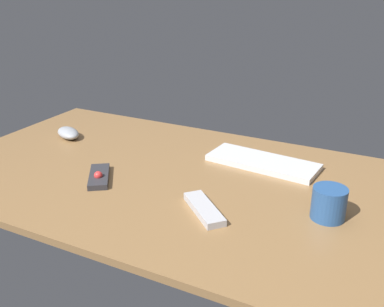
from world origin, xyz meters
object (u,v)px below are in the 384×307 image
Objects in this scene: media_remote at (99,176)px; computer_mouse at (68,133)px; keyboard at (263,162)px; coffee_mug at (329,203)px; tv_remote at (204,209)px.

computer_mouse is at bearing -160.24° from media_remote.
keyboard is at bearing 94.35° from media_remote.
media_remote is at bearing -172.99° from coffee_mug.
computer_mouse is 0.71× the size of tv_remote.
tv_remote is at bearing -90.99° from keyboard.
keyboard is 2.89× the size of computer_mouse.
coffee_mug reaches higher than computer_mouse.
coffee_mug is (96.27, -15.29, 2.28)cm from computer_mouse.
tv_remote is at bearing -158.64° from coffee_mug.
tv_remote is (67.71, -26.46, -0.92)cm from computer_mouse.
tv_remote is 2.00× the size of coffee_mug.
media_remote reaches higher than keyboard.
computer_mouse is at bearing -167.71° from keyboard.
tv_remote is 30.83cm from coffee_mug.
keyboard is at bearing 34.58° from computer_mouse.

